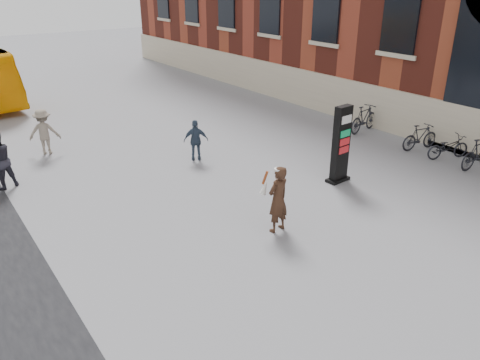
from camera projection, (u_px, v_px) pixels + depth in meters
ground at (274, 237)px, 11.87m from camera, size 100.00×100.00×0.00m
info_pylon at (341, 145)px, 14.59m from camera, size 0.82×0.45×2.47m
woman at (278, 198)px, 11.81m from camera, size 0.73×0.68×1.78m
pedestrian_b at (44, 132)px, 17.03m from camera, size 1.25×1.00×1.69m
pedestrian_c at (196, 140)px, 16.49m from camera, size 0.93×0.74×1.47m
bike_3 at (479, 153)px, 15.86m from camera, size 1.84×0.68×1.08m
bike_4 at (448, 147)px, 16.75m from camera, size 1.75×1.11×0.87m
bike_5 at (420, 137)px, 17.60m from camera, size 1.70×0.78×0.99m
bike_7 at (364, 119)px, 19.59m from camera, size 1.95×0.84×1.14m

